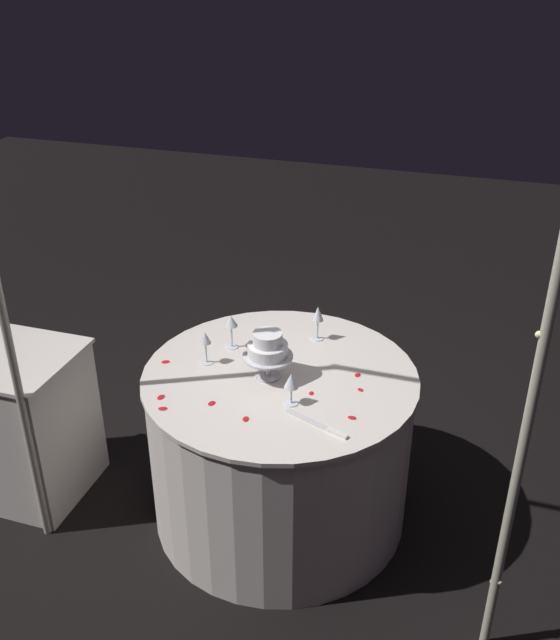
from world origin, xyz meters
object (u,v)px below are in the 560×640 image
object	(u,v)px
side_table	(27,424)
wine_glass_2	(291,382)
wine_glass_0	(205,340)
wine_glass_1	(318,316)
decorative_arch	(236,243)
cake_knife	(320,425)
tiered_cake	(268,349)
wine_glass_3	(231,323)
main_table	(280,445)

from	to	relation	value
side_table	wine_glass_2	bearing A→B (deg)	-179.50
wine_glass_0	wine_glass_1	bearing A→B (deg)	-139.03
decorative_arch	side_table	bearing A→B (deg)	-12.30
wine_glass_2	cake_knife	xyz separation A→B (m)	(-0.15, 0.12, -0.10)
decorative_arch	side_table	xyz separation A→B (m)	(1.23, -0.27, -1.20)
decorative_arch	tiered_cake	xyz separation A→B (m)	(0.04, -0.45, -0.66)
wine_glass_1	wine_glass_3	xyz separation A→B (m)	(0.36, 0.20, 0.00)
wine_glass_2	cake_knife	bearing A→B (deg)	143.33
decorative_arch	wine_glass_0	distance (m)	0.90
wine_glass_1	decorative_arch	bearing A→B (deg)	84.90
tiered_cake	wine_glass_1	bearing A→B (deg)	-106.91
wine_glass_1	cake_knife	distance (m)	0.71
decorative_arch	main_table	bearing A→B (deg)	-90.14
wine_glass_2	main_table	bearing A→B (deg)	-60.77
decorative_arch	main_table	size ratio (longest dim) A/B	2.03
wine_glass_1	cake_knife	size ratio (longest dim) A/B	0.61
main_table	wine_glass_2	bearing A→B (deg)	119.23
side_table	wine_glass_0	distance (m)	1.04
wine_glass_1	side_table	bearing A→B (deg)	23.51
cake_knife	wine_glass_0	bearing A→B (deg)	-26.58
decorative_arch	cake_knife	world-z (taller)	decorative_arch
side_table	wine_glass_2	world-z (taller)	wine_glass_2
side_table	wine_glass_3	distance (m)	1.14
decorative_arch	wine_glass_2	distance (m)	0.76
decorative_arch	wine_glass_1	world-z (taller)	decorative_arch
wine_glass_2	cake_knife	world-z (taller)	wine_glass_2
side_table	wine_glass_3	bearing A→B (deg)	-158.61
wine_glass_0	cake_knife	world-z (taller)	wine_glass_0
wine_glass_0	wine_glass_1	size ratio (longest dim) A/B	0.91
wine_glass_0	wine_glass_3	bearing A→B (deg)	-109.38
wine_glass_0	cake_knife	distance (m)	0.69
wine_glass_2	wine_glass_1	bearing A→B (deg)	-86.13
wine_glass_0	wine_glass_3	distance (m)	0.18
wine_glass_0	wine_glass_1	xyz separation A→B (m)	(-0.42, -0.36, 0.01)
decorative_arch	tiered_cake	size ratio (longest dim) A/B	11.30
side_table	tiered_cake	xyz separation A→B (m)	(-1.19, -0.18, 0.54)
side_table	wine_glass_3	size ratio (longest dim) A/B	4.66
decorative_arch	wine_glass_0	bearing A→B (deg)	-53.76
main_table	cake_knife	size ratio (longest dim) A/B	4.32
wine_glass_2	wine_glass_3	world-z (taller)	wine_glass_3
wine_glass_3	cake_knife	distance (m)	0.74
main_table	wine_glass_2	world-z (taller)	wine_glass_2
main_table	wine_glass_0	distance (m)	0.61
wine_glass_1	wine_glass_2	xyz separation A→B (m)	(-0.04, 0.56, -0.02)
tiered_cake	decorative_arch	bearing A→B (deg)	95.61
tiered_cake	wine_glass_0	world-z (taller)	tiered_cake
tiered_cake	cake_knife	xyz separation A→B (m)	(-0.31, 0.28, -0.14)
cake_knife	wine_glass_2	bearing A→B (deg)	-36.67
cake_knife	decorative_arch	bearing A→B (deg)	31.70
decorative_arch	wine_glass_1	distance (m)	1.08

